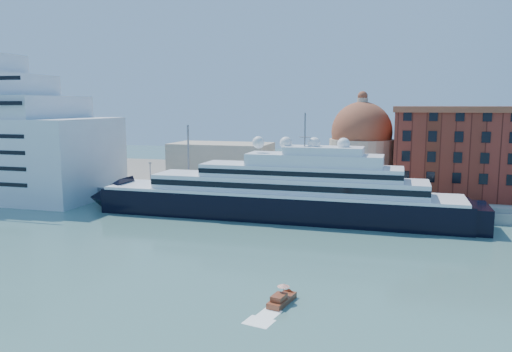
% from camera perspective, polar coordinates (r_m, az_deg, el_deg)
% --- Properties ---
extents(ground, '(400.00, 400.00, 0.00)m').
position_cam_1_polar(ground, '(94.81, -4.47, -7.56)').
color(ground, '#3C6967').
rests_on(ground, ground).
extents(quay, '(180.00, 10.00, 2.50)m').
position_cam_1_polar(quay, '(126.07, 0.92, -3.00)').
color(quay, gray).
rests_on(quay, ground).
extents(land, '(260.00, 72.00, 2.00)m').
position_cam_1_polar(land, '(165.48, 4.61, -0.44)').
color(land, slate).
rests_on(land, ground).
extents(quay_fence, '(180.00, 0.10, 1.20)m').
position_cam_1_polar(quay_fence, '(121.46, 0.37, -2.54)').
color(quay_fence, slate).
rests_on(quay_fence, quay).
extents(superyacht, '(93.43, 12.95, 27.92)m').
position_cam_1_polar(superyacht, '(114.12, 1.10, -2.36)').
color(superyacht, black).
rests_on(superyacht, ground).
extents(service_barge, '(12.84, 5.33, 2.81)m').
position_cam_1_polar(service_barge, '(142.88, -23.56, -2.54)').
color(service_barge, white).
rests_on(service_barge, ground).
extents(water_taxi, '(2.96, 5.79, 2.63)m').
position_cam_1_polar(water_taxi, '(66.70, 2.92, -13.86)').
color(water_taxi, maroon).
rests_on(water_taxi, ground).
extents(warehouse, '(43.00, 19.00, 23.25)m').
position_cam_1_polar(warehouse, '(139.41, 24.14, 2.56)').
color(warehouse, maroon).
rests_on(warehouse, land).
extents(church, '(66.00, 18.00, 25.50)m').
position_cam_1_polar(church, '(146.21, 5.77, 2.33)').
color(church, beige).
rests_on(church, land).
extents(lamp_posts, '(120.80, 2.40, 18.00)m').
position_cam_1_polar(lamp_posts, '(126.93, -4.81, 0.97)').
color(lamp_posts, slate).
rests_on(lamp_posts, quay).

